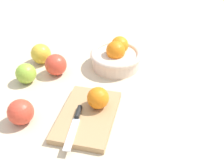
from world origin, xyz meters
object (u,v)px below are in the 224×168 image
orange_on_board (98,98)px  apple_front_left (41,54)px  knife (76,121)px  apple_front_left_2 (26,73)px  apple_front_left_3 (56,65)px  cutting_board (88,116)px  bowl (116,56)px  apple_front_right (21,112)px

orange_on_board → apple_front_left: 0.35m
apple_front_left → orange_on_board: bearing=41.5°
knife → apple_front_left_2: size_ratio=2.27×
apple_front_left → apple_front_left_3: (0.07, 0.07, 0.00)m
cutting_board → orange_on_board: (-0.03, 0.03, 0.04)m
orange_on_board → apple_front_left: (-0.26, -0.23, -0.01)m
knife → apple_front_left: (-0.33, -0.17, 0.01)m
bowl → apple_front_right: size_ratio=2.55×
knife → apple_front_right: 0.16m
knife → apple_front_left: size_ratio=2.09×
cutting_board → orange_on_board: orange_on_board is taller
orange_on_board → bowl: bearing=168.7°
apple_front_left_3 → orange_on_board: bearing=40.5°
knife → apple_front_left_2: 0.28m
orange_on_board → apple_front_left_3: bearing=-139.5°
knife → orange_on_board: bearing=138.7°
knife → cutting_board: bearing=140.6°
orange_on_board → apple_front_right: bearing=-77.5°
knife → apple_front_left_3: (-0.25, -0.10, 0.01)m
apple_front_left → apple_front_left_3: apple_front_left_3 is taller
orange_on_board → knife: bearing=-41.3°
orange_on_board → apple_front_left_2: bearing=-118.8°
cutting_board → apple_front_right: apple_front_right is taller
bowl → orange_on_board: bearing=-11.3°
cutting_board → apple_front_left_2: apple_front_left_2 is taller
orange_on_board → apple_front_left_2: orange_on_board is taller
bowl → cutting_board: (0.28, -0.08, -0.03)m
bowl → apple_front_left_3: bearing=-74.3°
apple_front_right → cutting_board: bearing=95.0°
bowl → apple_front_right: 0.40m
cutting_board → apple_front_left_3: apple_front_left_3 is taller
bowl → cutting_board: bowl is taller
knife → apple_front_left: apple_front_left is taller
orange_on_board → apple_front_left_3: (-0.19, -0.16, -0.01)m
cutting_board → apple_front_left: 0.36m
apple_front_left → apple_front_left_2: (0.12, -0.02, -0.00)m
cutting_board → apple_front_left_3: (-0.22, -0.13, 0.03)m
cutting_board → apple_front_left_2: (-0.17, -0.22, 0.02)m
knife → apple_front_left_3: 0.28m
cutting_board → knife: (0.03, -0.03, 0.01)m
apple_front_left_2 → apple_front_right: (0.19, 0.04, 0.00)m
cutting_board → apple_front_left_2: size_ratio=3.32×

